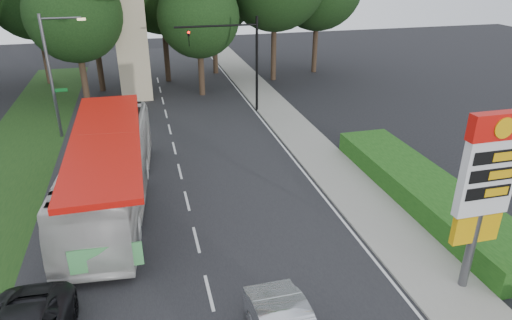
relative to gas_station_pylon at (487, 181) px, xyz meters
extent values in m
cube|color=black|center=(-9.20, 10.01, -4.44)|extent=(14.00, 80.00, 0.02)
cube|color=gray|center=(-0.70, 10.01, -4.39)|extent=(3.00, 80.00, 0.12)
cube|color=#193814|center=(-18.70, 16.01, -4.44)|extent=(5.00, 50.00, 0.02)
cube|color=#174412|center=(2.30, 6.01, -3.85)|extent=(3.00, 14.00, 1.20)
cylinder|color=#59595E|center=(0.00, 0.01, -2.85)|extent=(0.32, 0.32, 3.20)
cube|color=#D79C0B|center=(0.00, 0.01, -1.85)|extent=(1.80, 0.25, 1.10)
cube|color=silver|center=(0.00, 0.01, 0.15)|extent=(2.00, 0.35, 2.80)
cube|color=red|center=(0.00, 0.01, 1.95)|extent=(2.10, 0.40, 0.90)
cylinder|color=#D79C0B|center=(0.00, -0.21, 1.95)|extent=(0.70, 0.05, 0.70)
cube|color=black|center=(0.00, -0.18, 0.95)|extent=(1.70, 0.04, 0.45)
cube|color=black|center=(0.00, -0.18, 0.30)|extent=(1.70, 0.04, 0.45)
cube|color=black|center=(0.00, -0.18, -0.35)|extent=(1.70, 0.04, 0.45)
cylinder|color=black|center=(-2.20, 22.01, -0.85)|extent=(0.20, 0.20, 7.20)
cylinder|color=black|center=(-5.20, 22.01, 2.15)|extent=(6.00, 0.14, 0.14)
imported|color=black|center=(-7.20, 22.01, 1.90)|extent=(0.18, 0.22, 1.10)
sphere|color=#FF0C05|center=(-7.20, 21.86, 1.80)|extent=(0.18, 0.18, 0.18)
cylinder|color=#59595E|center=(-16.40, 20.01, -0.45)|extent=(0.20, 0.20, 8.00)
cylinder|color=#59595E|center=(-15.20, 20.01, 3.25)|extent=(2.40, 0.12, 0.12)
cube|color=#FFE599|center=(-14.00, 20.01, 3.15)|extent=(0.50, 0.22, 0.14)
cube|color=#0C591E|center=(-15.95, 20.01, -1.25)|extent=(0.85, 0.04, 0.22)
cube|color=#0C591E|center=(-16.40, 20.46, -1.55)|extent=(0.04, 0.85, 0.22)
cube|color=tan|center=(-11.20, 28.01, 0.05)|extent=(2.50, 2.50, 9.00)
cylinder|color=#2D2116|center=(-19.20, 35.01, -1.75)|extent=(0.50, 0.50, 5.40)
cylinder|color=#2D2116|center=(-14.20, 31.01, -1.21)|extent=(0.50, 0.50, 6.48)
cylinder|color=#2D2116|center=(-8.20, 33.01, -1.48)|extent=(0.50, 0.50, 5.94)
cylinder|color=#2D2116|center=(-3.20, 35.01, -1.84)|extent=(0.50, 0.50, 5.22)
cylinder|color=#2D2116|center=(1.80, 31.01, -1.39)|extent=(0.50, 0.50, 6.12)
cylinder|color=#2D2116|center=(6.80, 33.01, -1.66)|extent=(0.50, 0.50, 5.58)
cylinder|color=#2D2116|center=(-15.20, 27.01, -2.11)|extent=(0.50, 0.50, 4.68)
sphere|color=black|center=(-15.20, 27.01, 2.70)|extent=(7.28, 7.28, 7.28)
cylinder|color=#2D2116|center=(-5.70, 27.51, -2.29)|extent=(0.50, 0.50, 4.32)
sphere|color=black|center=(-5.70, 27.51, 2.15)|extent=(6.72, 6.72, 6.72)
imported|color=silver|center=(-12.70, 9.67, -2.63)|extent=(4.25, 13.28, 3.64)
camera|label=1|loc=(-10.83, -11.17, 6.93)|focal=32.00mm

